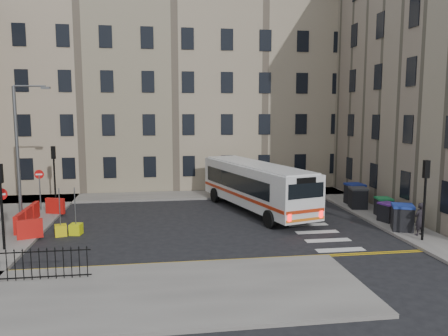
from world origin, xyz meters
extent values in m
plane|color=black|center=(0.00, 0.00, 0.00)|extent=(120.00, 120.00, 0.00)
cube|color=slate|center=(-6.00, 8.60, 0.07)|extent=(36.00, 3.20, 0.15)
cube|color=slate|center=(9.00, 4.00, 0.07)|extent=(2.40, 26.00, 0.15)
cube|color=slate|center=(-7.00, -10.00, 0.07)|extent=(20.00, 6.00, 0.15)
cube|color=tan|center=(-7.00, 15.50, 8.00)|extent=(38.00, 10.50, 16.00)
cylinder|color=black|center=(8.60, -5.50, 1.75)|extent=(0.12, 0.12, 3.20)
cube|color=black|center=(8.60, -5.50, 3.80)|extent=(0.28, 0.22, 0.90)
cylinder|color=black|center=(-12.00, 6.50, 1.75)|extent=(0.12, 0.12, 3.20)
cube|color=black|center=(-12.00, 6.50, 3.80)|extent=(0.28, 0.22, 0.90)
cylinder|color=black|center=(-12.00, -4.00, 1.75)|extent=(0.12, 0.12, 3.20)
cylinder|color=#595B5E|center=(-13.00, 2.00, 4.15)|extent=(0.20, 0.20, 8.00)
cube|color=#595B5E|center=(-13.00, 2.00, 8.22)|extent=(0.50, 0.22, 0.14)
cylinder|color=#595B5E|center=(-12.50, 4.50, 1.35)|extent=(0.08, 0.08, 2.40)
cube|color=red|center=(-12.50, 4.50, 2.85)|extent=(0.60, 0.04, 0.60)
cylinder|color=#595B5E|center=(-12.50, -2.50, 1.35)|extent=(0.08, 0.08, 2.40)
cube|color=red|center=(-12.50, -2.50, 2.85)|extent=(0.60, 0.04, 0.60)
cube|color=red|center=(-12.20, -1.00, 0.65)|extent=(0.25, 1.25, 1.00)
cube|color=red|center=(-12.20, 0.50, 0.65)|extent=(0.25, 1.25, 1.00)
cube|color=red|center=(-12.20, 2.00, 0.65)|extent=(0.25, 1.25, 1.00)
cube|color=red|center=(-11.30, 3.30, 0.65)|extent=(1.26, 0.66, 1.00)
cube|color=red|center=(-11.30, -2.30, 0.65)|extent=(1.26, 0.66, 1.00)
cube|color=silver|center=(1.71, 2.73, 1.83)|extent=(5.70, 11.78, 2.62)
cube|color=black|center=(0.30, 2.87, 2.04)|extent=(2.61, 8.86, 1.05)
cube|color=black|center=(2.83, 3.60, 2.04)|extent=(2.61, 8.86, 1.05)
cube|color=black|center=(0.11, 8.27, 2.09)|extent=(2.23, 0.69, 1.15)
cube|color=black|center=(3.30, -2.81, 2.35)|extent=(2.23, 0.69, 0.84)
cube|color=#AA280E|center=(0.44, 2.36, 1.20)|extent=(3.17, 10.87, 0.19)
cube|color=#AA280E|center=(2.98, 3.10, 1.20)|extent=(3.17, 10.87, 0.19)
cube|color=#FF0C0C|center=(2.30, -3.11, 0.94)|extent=(0.24, 0.11, 0.42)
cube|color=#FF0C0C|center=(4.31, -2.53, 0.94)|extent=(0.24, 0.11, 0.42)
cylinder|color=black|center=(-0.62, 6.09, 0.52)|extent=(0.57, 1.09, 1.05)
cylinder|color=black|center=(1.89, 6.81, 0.52)|extent=(0.57, 1.09, 1.05)
cylinder|color=black|center=(1.58, -1.55, 0.52)|extent=(0.57, 1.09, 1.05)
cylinder|color=black|center=(4.09, -0.83, 0.52)|extent=(0.57, 1.09, 1.05)
cube|color=black|center=(8.61, -3.57, 0.79)|extent=(1.46, 1.55, 1.29)
cube|color=navy|center=(8.61, -3.57, 1.50)|extent=(1.53, 1.62, 0.13)
cube|color=black|center=(8.81, -1.70, 0.66)|extent=(1.09, 1.18, 1.02)
cube|color=#4A1E71|center=(8.81, -1.70, 1.22)|extent=(1.15, 1.23, 0.11)
cube|color=black|center=(9.28, -0.27, 0.67)|extent=(0.95, 1.07, 1.03)
cube|color=#1C7F41|center=(9.28, -0.27, 1.24)|extent=(1.00, 1.12, 0.11)
cube|color=black|center=(8.66, 2.04, 0.79)|extent=(1.26, 1.39, 1.27)
cube|color=#353538|center=(8.66, 2.04, 1.49)|extent=(1.32, 1.46, 0.13)
cube|color=black|center=(9.01, 3.28, 0.81)|extent=(1.12, 1.28, 1.32)
cube|color=navy|center=(9.01, 3.28, 1.53)|extent=(1.17, 1.34, 0.14)
imported|color=black|center=(8.94, -4.65, 1.02)|extent=(0.75, 0.64, 1.75)
cube|color=yellow|center=(-9.95, -1.49, 0.30)|extent=(0.74, 0.74, 0.60)
cube|color=#C9D30C|center=(-9.18, -1.36, 0.30)|extent=(0.70, 0.70, 0.60)
camera|label=1|loc=(-4.56, -25.41, 6.67)|focal=35.00mm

